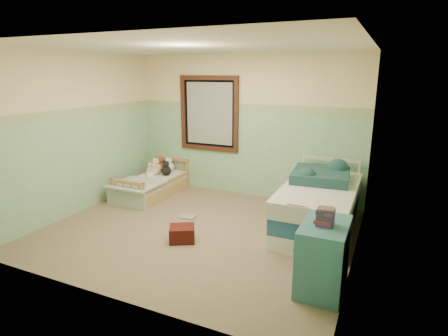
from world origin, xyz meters
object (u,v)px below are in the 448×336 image
at_px(plush_floor_tan, 131,195).
at_px(dresser, 323,256).
at_px(toddler_bed_frame, 152,189).
at_px(plush_floor_cream, 151,185).
at_px(red_pillow, 182,234).
at_px(floor_book, 187,217).
at_px(twin_bed_frame, 318,223).

xyz_separation_m(plush_floor_tan, dresser, (3.50, -1.30, 0.24)).
xyz_separation_m(toddler_bed_frame, plush_floor_cream, (-0.10, 0.10, 0.04)).
bearing_deg(plush_floor_cream, toddler_bed_frame, -44.72).
xyz_separation_m(plush_floor_cream, red_pillow, (1.60, -1.55, -0.03)).
bearing_deg(floor_book, dresser, -30.69).
bearing_deg(twin_bed_frame, plush_floor_cream, 171.98).
bearing_deg(toddler_bed_frame, plush_floor_tan, -102.38).
bearing_deg(floor_book, twin_bed_frame, 5.77).
xyz_separation_m(twin_bed_frame, floor_book, (-1.93, -0.36, -0.10)).
distance_m(toddler_bed_frame, twin_bed_frame, 3.09).
xyz_separation_m(plush_floor_cream, twin_bed_frame, (3.18, -0.45, -0.02)).
distance_m(plush_floor_tan, dresser, 3.74).
xyz_separation_m(twin_bed_frame, dresser, (0.32, -1.45, 0.25)).
distance_m(dresser, floor_book, 2.52).
bearing_deg(red_pillow, plush_floor_cream, 135.99).
xyz_separation_m(plush_floor_cream, floor_book, (1.25, -0.81, -0.12)).
bearing_deg(plush_floor_tan, dresser, -20.43).
xyz_separation_m(dresser, floor_book, (-2.24, 1.09, -0.35)).
xyz_separation_m(toddler_bed_frame, plush_floor_tan, (-0.11, -0.49, 0.03)).
relative_size(toddler_bed_frame, floor_book, 5.78).
bearing_deg(toddler_bed_frame, red_pillow, -43.96).
height_order(toddler_bed_frame, plush_floor_cream, plush_floor_cream).
relative_size(plush_floor_tan, dresser, 0.34).
bearing_deg(dresser, plush_floor_cream, 151.49).
relative_size(plush_floor_cream, dresser, 0.37).
height_order(plush_floor_tan, twin_bed_frame, plush_floor_tan).
bearing_deg(floor_book, red_pillow, -69.30).
relative_size(toddler_bed_frame, red_pillow, 4.47).
height_order(plush_floor_tan, floor_book, plush_floor_tan).
distance_m(toddler_bed_frame, floor_book, 1.35).
bearing_deg(twin_bed_frame, red_pillow, -145.10).
bearing_deg(plush_floor_tan, floor_book, -9.63).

